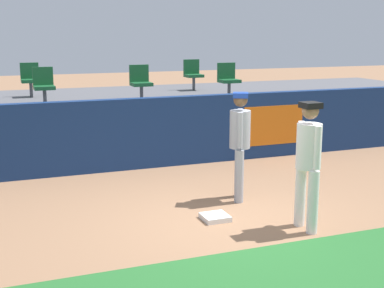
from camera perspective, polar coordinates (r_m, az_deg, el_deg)
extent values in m
plane|color=#936B4C|center=(8.25, 3.92, -8.34)|extent=(60.00, 60.00, 0.00)
cube|color=white|center=(8.35, 2.48, -7.80)|extent=(0.40, 0.40, 0.08)
cylinder|color=white|center=(8.14, 11.44, -5.42)|extent=(0.16, 0.16, 0.92)
cylinder|color=white|center=(7.87, 12.73, -6.08)|extent=(0.16, 0.16, 0.92)
cylinder|color=white|center=(7.81, 12.33, -0.22)|extent=(0.36, 0.36, 0.65)
sphere|color=#8C6647|center=(7.72, 12.50, 3.48)|extent=(0.24, 0.24, 0.24)
cube|color=black|center=(7.71, 12.52, 4.06)|extent=(0.26, 0.26, 0.08)
cylinder|color=white|center=(7.98, 11.50, 0.23)|extent=(0.09, 0.09, 0.61)
cylinder|color=white|center=(7.63, 13.21, -0.39)|extent=(0.09, 0.09, 0.61)
ellipsoid|color=brown|center=(8.09, 12.06, -1.55)|extent=(0.12, 0.20, 0.28)
cylinder|color=#9EA3AD|center=(9.40, 5.05, -2.91)|extent=(0.16, 0.16, 0.91)
cylinder|color=#9EA3AD|center=(9.08, 5.03, -3.44)|extent=(0.16, 0.16, 0.91)
cylinder|color=#9EA3AD|center=(9.07, 5.13, 1.57)|extent=(0.47, 0.47, 0.64)
sphere|color=brown|center=(9.00, 5.19, 4.72)|extent=(0.24, 0.24, 0.24)
cube|color=#193899|center=(8.99, 5.20, 5.21)|extent=(0.33, 0.33, 0.08)
cylinder|color=#9EA3AD|center=(9.28, 5.14, 1.93)|extent=(0.09, 0.09, 0.60)
cylinder|color=#9EA3AD|center=(8.86, 5.12, 1.45)|extent=(0.09, 0.09, 0.60)
cube|color=navy|center=(11.41, -3.85, 1.25)|extent=(18.00, 0.24, 1.49)
cube|color=orange|center=(12.38, 8.67, 1.99)|extent=(1.50, 0.02, 0.90)
cube|color=#59595E|center=(13.87, -6.99, 2.57)|extent=(18.00, 4.80, 1.24)
cylinder|color=#4C4C51|center=(14.00, -16.75, 5.64)|extent=(0.08, 0.08, 0.40)
cube|color=#19592D|center=(13.98, -16.80, 6.45)|extent=(0.45, 0.44, 0.08)
cube|color=#19592D|center=(14.15, -16.92, 7.48)|extent=(0.45, 0.06, 0.40)
cylinder|color=#4C4C51|center=(13.40, 3.97, 5.85)|extent=(0.08, 0.08, 0.40)
cube|color=#19592D|center=(13.38, 3.98, 6.71)|extent=(0.47, 0.44, 0.08)
cube|color=#19592D|center=(13.54, 3.66, 7.79)|extent=(0.47, 0.06, 0.40)
cylinder|color=#4C4C51|center=(14.96, 0.19, 6.51)|extent=(0.08, 0.08, 0.40)
cube|color=#19592D|center=(14.94, 0.19, 7.28)|extent=(0.46, 0.44, 0.08)
cube|color=#19592D|center=(15.10, -0.07, 8.24)|extent=(0.46, 0.06, 0.40)
cylinder|color=#4C4C51|center=(12.63, -5.39, 5.46)|extent=(0.08, 0.08, 0.40)
cube|color=#19592D|center=(12.61, -5.41, 6.36)|extent=(0.46, 0.44, 0.08)
cube|color=#19592D|center=(12.77, -5.66, 7.51)|extent=(0.46, 0.06, 0.40)
cylinder|color=#4C4C51|center=(12.23, -15.39, 4.87)|extent=(0.08, 0.08, 0.40)
cube|color=#19592D|center=(12.20, -15.44, 5.80)|extent=(0.44, 0.44, 0.08)
cube|color=#19592D|center=(12.37, -15.59, 6.99)|extent=(0.44, 0.06, 0.40)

